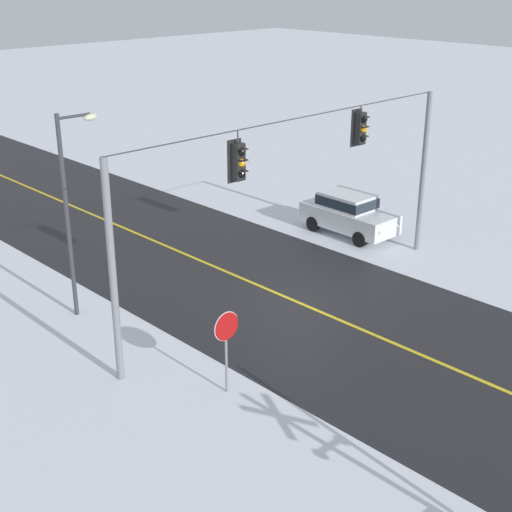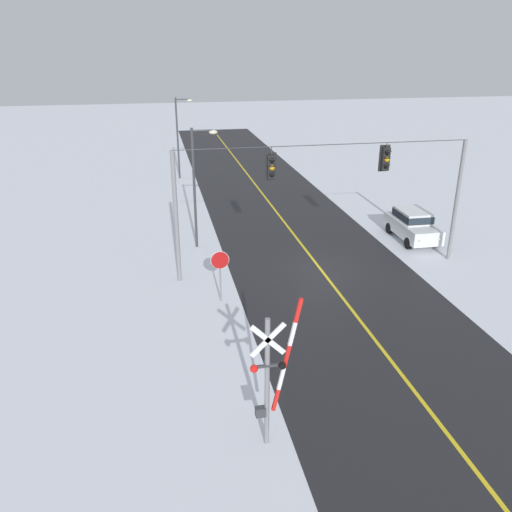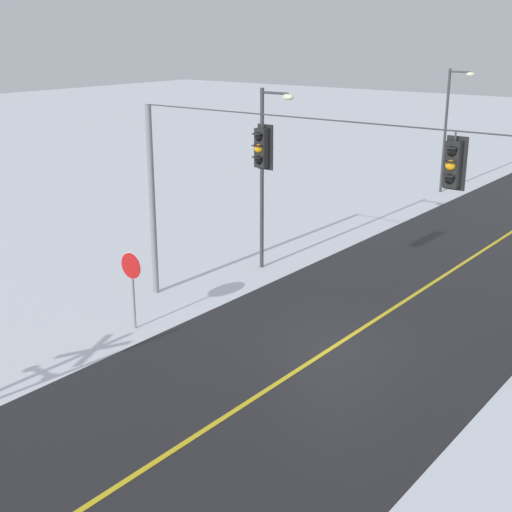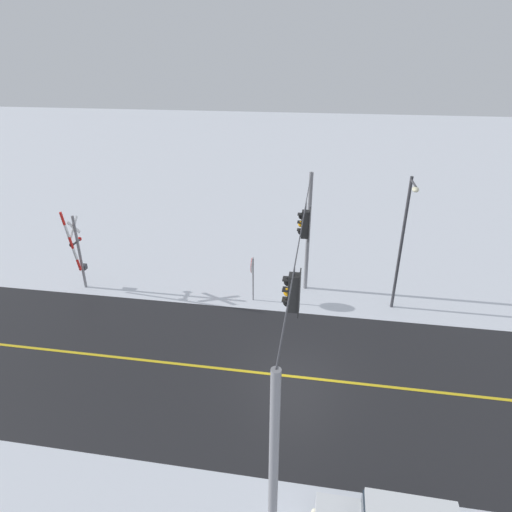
{
  "view_description": "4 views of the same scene",
  "coord_description": "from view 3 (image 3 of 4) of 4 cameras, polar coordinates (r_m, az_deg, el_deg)",
  "views": [
    {
      "loc": [
        -16.23,
        -14.96,
        10.54
      ],
      "look_at": [
        -2.41,
        -0.57,
        2.5
      ],
      "focal_mm": 50.91,
      "sensor_mm": 36.0,
      "label": 1
    },
    {
      "loc": [
        -7.77,
        -22.97,
        10.54
      ],
      "look_at": [
        -3.95,
        -3.4,
        2.38
      ],
      "focal_mm": 36.7,
      "sensor_mm": 36.0,
      "label": 2
    },
    {
      "loc": [
        9.2,
        -15.65,
        8.39
      ],
      "look_at": [
        -1.98,
        -1.05,
        2.52
      ],
      "focal_mm": 49.76,
      "sensor_mm": 36.0,
      "label": 3
    },
    {
      "loc": [
        12.98,
        0.61,
        11.27
      ],
      "look_at": [
        -3.55,
        -2.07,
        3.32
      ],
      "focal_mm": 30.17,
      "sensor_mm": 36.0,
      "label": 4
    }
  ],
  "objects": [
    {
      "name": "road_asphalt",
      "position": [
        24.98,
        13.57,
        -2.43
      ],
      "size": [
        9.0,
        80.0,
        0.01
      ],
      "primitive_type": "cube",
      "color": "black",
      "rests_on": "ground"
    },
    {
      "name": "signal_span",
      "position": [
        18.62,
        7.0,
        4.13
      ],
      "size": [
        14.2,
        0.47,
        6.22
      ],
      "color": "gray",
      "rests_on": "ground"
    },
    {
      "name": "streetlamp_far",
      "position": [
        39.29,
        15.33,
        10.55
      ],
      "size": [
        1.39,
        0.28,
        6.5
      ],
      "color": "#38383D",
      "rests_on": "ground"
    },
    {
      "name": "streetlamp_near",
      "position": [
        25.23,
        0.87,
        7.49
      ],
      "size": [
        1.39,
        0.28,
        6.5
      ],
      "color": "#38383D",
      "rests_on": "ground"
    },
    {
      "name": "ground_plane",
      "position": [
        20.0,
        6.39,
        -7.21
      ],
      "size": [
        160.0,
        160.0,
        0.0
      ],
      "primitive_type": "plane",
      "color": "silver"
    },
    {
      "name": "lane_centre_line",
      "position": [
        24.98,
        13.57,
        -2.42
      ],
      "size": [
        0.14,
        72.0,
        0.01
      ],
      "primitive_type": "cube",
      "color": "gold",
      "rests_on": "ground"
    },
    {
      "name": "stop_sign",
      "position": [
        20.7,
        -9.96,
        -1.39
      ],
      "size": [
        0.8,
        0.09,
        2.35
      ],
      "color": "gray",
      "rests_on": "ground"
    }
  ]
}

